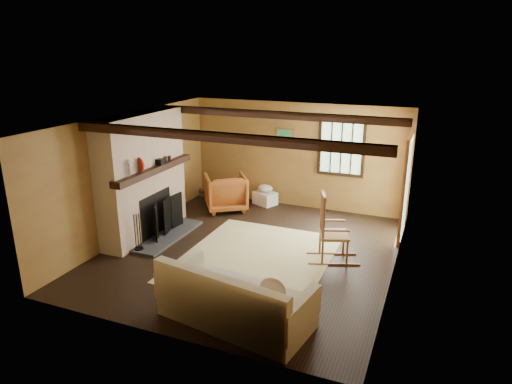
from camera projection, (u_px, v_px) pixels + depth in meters
The scene contains 10 objects.
ground at pixel (250, 252), 8.32m from camera, with size 5.50×5.50×0.00m, color black.
room_envelope at pixel (267, 163), 7.97m from camera, with size 5.02×5.52×2.44m.
fireplace at pixel (144, 181), 8.79m from camera, with size 1.02×2.30×2.40m.
rug at pixel (256, 258), 8.07m from camera, with size 2.50×3.00×0.01m, color beige.
rocking_chair at pixel (331, 232), 7.85m from camera, with size 0.99×0.74×1.23m.
sofa at pixel (234, 303), 6.10m from camera, with size 2.21×1.26×0.84m.
firewood_pile at pixel (211, 194), 11.20m from camera, with size 0.62×0.11×0.22m.
laundry_basket at pixel (265, 198), 10.78m from camera, with size 0.50×0.38×0.30m, color silver.
basket_pillow at pixel (265, 188), 10.70m from camera, with size 0.36×0.29×0.18m, color beige.
armchair at pixel (226, 192), 10.36m from camera, with size 0.88×0.90×0.82m, color #BF6026.
Camera 1 is at (2.98, -6.98, 3.58)m, focal length 32.00 mm.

